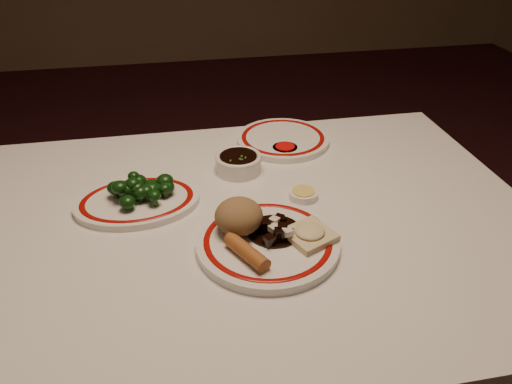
% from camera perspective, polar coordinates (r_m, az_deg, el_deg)
% --- Properties ---
extents(dining_table, '(1.20, 0.90, 0.75)m').
position_cam_1_polar(dining_table, '(1.09, -0.27, -6.87)').
color(dining_table, white).
rests_on(dining_table, ground).
extents(main_plate, '(0.34, 0.34, 0.02)m').
position_cam_1_polar(main_plate, '(0.95, 1.35, -5.80)').
color(main_plate, white).
rests_on(main_plate, dining_table).
extents(rice_mound, '(0.09, 0.09, 0.07)m').
position_cam_1_polar(rice_mound, '(0.95, -1.98, -2.77)').
color(rice_mound, olive).
rests_on(rice_mound, main_plate).
extents(spring_roll, '(0.07, 0.10, 0.03)m').
position_cam_1_polar(spring_roll, '(0.90, -1.08, -6.86)').
color(spring_roll, '#A65E29').
rests_on(spring_roll, main_plate).
extents(fried_wonton, '(0.11, 0.11, 0.02)m').
position_cam_1_polar(fried_wonton, '(0.95, 6.14, -4.77)').
color(fried_wonton, beige).
rests_on(fried_wonton, main_plate).
extents(stirfry_heap, '(0.11, 0.11, 0.03)m').
position_cam_1_polar(stirfry_heap, '(0.96, 1.96, -4.20)').
color(stirfry_heap, black).
rests_on(stirfry_heap, main_plate).
extents(broccoli_plate, '(0.28, 0.25, 0.02)m').
position_cam_1_polar(broccoli_plate, '(1.10, -13.40, -1.05)').
color(broccoli_plate, white).
rests_on(broccoli_plate, dining_table).
extents(broccoli_pile, '(0.14, 0.10, 0.05)m').
position_cam_1_polar(broccoli_pile, '(1.09, -13.03, 0.41)').
color(broccoli_pile, '#23471C').
rests_on(broccoli_pile, broccoli_plate).
extents(soy_bowl, '(0.11, 0.11, 0.04)m').
position_cam_1_polar(soy_bowl, '(1.19, -2.01, 3.27)').
color(soy_bowl, white).
rests_on(soy_bowl, dining_table).
extents(sweet_sour_dish, '(0.06, 0.06, 0.02)m').
position_cam_1_polar(sweet_sour_dish, '(1.29, 3.33, 4.88)').
color(sweet_sour_dish, white).
rests_on(sweet_sour_dish, dining_table).
extents(mustard_dish, '(0.06, 0.06, 0.02)m').
position_cam_1_polar(mustard_dish, '(1.10, 5.42, -0.25)').
color(mustard_dish, white).
rests_on(mustard_dish, dining_table).
extents(far_plate, '(0.30, 0.30, 0.02)m').
position_cam_1_polar(far_plate, '(1.34, 3.08, 6.06)').
color(far_plate, white).
rests_on(far_plate, dining_table).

